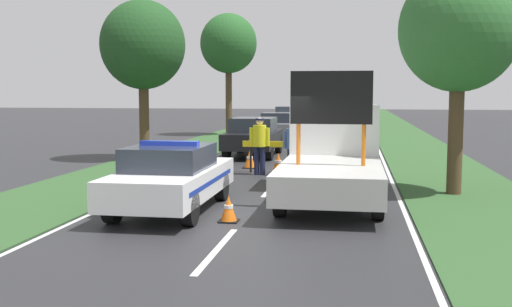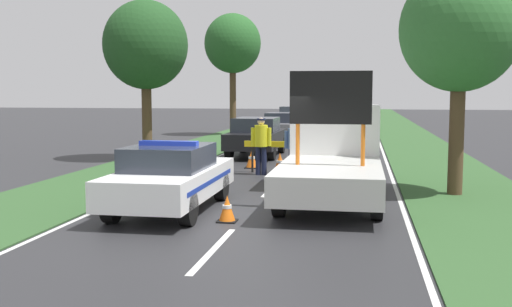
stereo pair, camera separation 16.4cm
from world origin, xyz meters
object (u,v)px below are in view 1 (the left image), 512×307
object	(u,v)px
work_truck	(333,153)
traffic_cone_behind_barrier	(278,163)
road_barrier	(283,147)
roadside_tree_mid_left	(459,31)
traffic_cone_near_truck	(197,177)
traffic_cone_centre_front	(250,159)
queued_car_suv_grey	(279,127)
roadside_tree_near_right	(143,46)
police_car	(172,177)
queued_car_sedan_black	(254,136)
queued_car_van_white	(290,120)
roadside_tree_near_left	(229,44)
traffic_cone_near_police	(229,209)
police_officer	(260,141)
pedestrian_civilian	(293,144)
traffic_cone_lane_edge	(276,175)

from	to	relation	value
work_truck	traffic_cone_behind_barrier	world-z (taller)	work_truck
road_barrier	roadside_tree_mid_left	distance (m)	6.68
traffic_cone_near_truck	traffic_cone_centre_front	bearing A→B (deg)	79.55
queued_car_suv_grey	traffic_cone_near_truck	bearing A→B (deg)	88.45
roadside_tree_mid_left	roadside_tree_near_right	bearing A→B (deg)	149.22
work_truck	traffic_cone_near_truck	xyz separation A→B (m)	(-3.77, 1.02, -0.84)
police_car	road_barrier	bearing A→B (deg)	76.36
traffic_cone_near_truck	traffic_cone_behind_barrier	distance (m)	3.50
queued_car_sedan_black	traffic_cone_behind_barrier	bearing A→B (deg)	108.23
roadside_tree_near_right	queued_car_van_white	bearing A→B (deg)	75.11
road_barrier	police_car	bearing A→B (deg)	-104.00
work_truck	queued_car_van_white	size ratio (longest dim) A/B	1.55
traffic_cone_centre_front	queued_car_van_white	bearing A→B (deg)	91.38
police_car	traffic_cone_behind_barrier	bearing A→B (deg)	77.38
traffic_cone_near_truck	roadside_tree_near_left	xyz separation A→B (m)	(-3.18, 19.32, 5.19)
traffic_cone_near_police	police_officer	bearing A→B (deg)	93.83
traffic_cone_behind_barrier	queued_car_suv_grey	world-z (taller)	queued_car_suv_grey
traffic_cone_centre_front	queued_car_van_white	size ratio (longest dim) A/B	0.16
traffic_cone_behind_barrier	queued_car_sedan_black	distance (m)	5.23
pedestrian_civilian	roadside_tree_near_right	bearing A→B (deg)	142.24
police_car	roadside_tree_mid_left	size ratio (longest dim) A/B	0.81
traffic_cone_near_police	traffic_cone_behind_barrier	bearing A→B (deg)	89.42
police_car	roadside_tree_near_left	distance (m)	23.55
police_officer	queued_car_van_white	size ratio (longest dim) A/B	0.45
queued_car_van_white	roadside_tree_near_left	xyz separation A→B (m)	(-3.54, -1.48, 4.54)
queued_car_suv_grey	traffic_cone_centre_front	bearing A→B (deg)	91.87
traffic_cone_near_truck	traffic_cone_lane_edge	world-z (taller)	traffic_cone_lane_edge
roadside_tree_near_left	traffic_cone_near_police	bearing A→B (deg)	-78.10
police_car	road_barrier	distance (m)	6.72
work_truck	queued_car_sedan_black	xyz separation A→B (m)	(-3.51, 8.91, -0.25)
police_officer	traffic_cone_behind_barrier	xyz separation A→B (m)	(0.53, 0.46, -0.74)
traffic_cone_behind_barrier	queued_car_van_white	bearing A→B (deg)	94.91
police_officer	roadside_tree_near_right	xyz separation A→B (m)	(-4.98, 3.35, 3.26)
police_car	traffic_cone_near_truck	size ratio (longest dim) A/B	9.60
pedestrian_civilian	queued_car_van_white	world-z (taller)	queued_car_van_white
traffic_cone_near_truck	queued_car_suv_grey	xyz separation A→B (m)	(0.40, 14.91, 0.55)
queued_car_suv_grey	queued_car_van_white	world-z (taller)	queued_car_van_white
police_officer	queued_car_van_white	xyz separation A→B (m)	(-1.00, 18.32, -0.18)
pedestrian_civilian	traffic_cone_near_police	world-z (taller)	pedestrian_civilian
road_barrier	traffic_cone_near_police	world-z (taller)	road_barrier
work_truck	roadside_tree_mid_left	bearing A→B (deg)	-165.53
work_truck	police_officer	size ratio (longest dim) A/B	3.44
pedestrian_civilian	queued_car_van_white	bearing A→B (deg)	88.66
road_barrier	pedestrian_civilian	distance (m)	0.79
road_barrier	traffic_cone_near_truck	xyz separation A→B (m)	(-2.03, -3.02, -0.60)
pedestrian_civilian	roadside_tree_near_left	xyz separation A→B (m)	(-5.59, 16.97, 4.43)
queued_car_sedan_black	roadside_tree_mid_left	distance (m)	11.01
police_officer	traffic_cone_near_police	bearing A→B (deg)	65.94
queued_car_suv_grey	roadside_tree_mid_left	size ratio (longest dim) A/B	0.72
pedestrian_civilian	queued_car_suv_grey	xyz separation A→B (m)	(-2.00, 12.56, -0.21)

